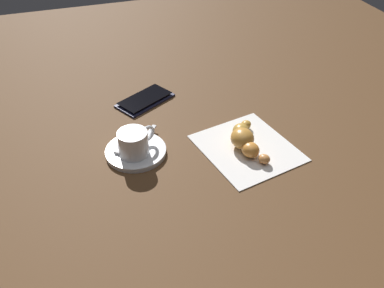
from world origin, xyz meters
name	(u,v)px	position (x,y,z in m)	size (l,w,h in m)	color
ground_plane	(183,147)	(0.00, 0.00, 0.00)	(1.80, 1.80, 0.00)	#52351E
saucer	(136,151)	(0.10, -0.01, 0.01)	(0.12, 0.12, 0.01)	white
espresso_cup	(133,141)	(0.10, -0.01, 0.04)	(0.08, 0.06, 0.05)	white
teaspoon	(138,148)	(0.09, -0.01, 0.01)	(0.09, 0.11, 0.01)	silver
sugar_packet	(124,144)	(0.12, -0.03, 0.01)	(0.07, 0.02, 0.01)	white
napkin	(247,148)	(-0.12, 0.05, 0.00)	(0.18, 0.19, 0.00)	white
croissant	(245,139)	(-0.12, 0.04, 0.02)	(0.08, 0.15, 0.04)	#C28D35
cell_phone	(145,100)	(0.03, -0.20, 0.01)	(0.15, 0.13, 0.01)	#1C1D36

